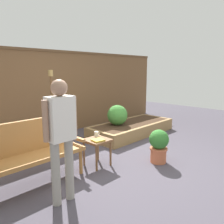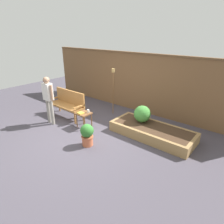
{
  "view_description": "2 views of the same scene",
  "coord_description": "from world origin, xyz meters",
  "views": [
    {
      "loc": [
        -2.9,
        -2.52,
        1.67
      ],
      "look_at": [
        0.36,
        0.65,
        0.82
      ],
      "focal_mm": 36.2,
      "sensor_mm": 36.0,
      "label": 1
    },
    {
      "loc": [
        3.86,
        -3.47,
        2.83
      ],
      "look_at": [
        0.52,
        0.59,
        0.65
      ],
      "focal_mm": 31.17,
      "sensor_mm": 36.0,
      "label": 2
    }
  ],
  "objects": [
    {
      "name": "ground_plane",
      "position": [
        0.0,
        0.0,
        0.0
      ],
      "size": [
        14.0,
        14.0,
        0.0
      ],
      "primitive_type": "plane",
      "color": "#47424C"
    },
    {
      "name": "fence_back",
      "position": [
        0.0,
        2.6,
        1.09
      ],
      "size": [
        8.4,
        0.14,
        2.16
      ],
      "color": "brown",
      "rests_on": "ground_plane"
    },
    {
      "name": "garden_bench",
      "position": [
        -1.44,
        0.52,
        0.54
      ],
      "size": [
        1.44,
        0.48,
        0.94
      ],
      "color": "#A87038",
      "rests_on": "ground_plane"
    },
    {
      "name": "side_table",
      "position": [
        -0.38,
        0.29,
        0.4
      ],
      "size": [
        0.4,
        0.4,
        0.48
      ],
      "color": "brown",
      "rests_on": "ground_plane"
    },
    {
      "name": "cup_on_table",
      "position": [
        -0.29,
        0.4,
        0.53
      ],
      "size": [
        0.12,
        0.08,
        0.1
      ],
      "color": "silver",
      "rests_on": "side_table"
    },
    {
      "name": "book_on_table",
      "position": [
        -0.44,
        0.21,
        0.49
      ],
      "size": [
        0.21,
        0.19,
        0.03
      ],
      "primitive_type": "cube",
      "rotation": [
        0.0,
        0.0,
        -0.13
      ],
      "color": "gold",
      "rests_on": "side_table"
    },
    {
      "name": "potted_boxwood",
      "position": [
        0.49,
        -0.41,
        0.34
      ],
      "size": [
        0.35,
        0.35,
        0.61
      ],
      "color": "#C66642",
      "rests_on": "ground_plane"
    },
    {
      "name": "raised_planter_bed",
      "position": [
        1.59,
        1.12,
        0.15
      ],
      "size": [
        2.4,
        1.0,
        0.3
      ],
      "color": "#997547",
      "rests_on": "ground_plane"
    },
    {
      "name": "shrub_near_bench",
      "position": [
        1.16,
        1.24,
        0.55
      ],
      "size": [
        0.51,
        0.51,
        0.51
      ],
      "color": "brown",
      "rests_on": "raised_planter_bed"
    },
    {
      "name": "tiki_torch",
      "position": [
        -0.37,
        1.73,
        1.14
      ],
      "size": [
        0.1,
        0.1,
        1.66
      ],
      "color": "brown",
      "rests_on": "ground_plane"
    },
    {
      "name": "person_by_bench",
      "position": [
        -1.43,
        -0.22,
        0.93
      ],
      "size": [
        0.47,
        0.2,
        1.56
      ],
      "color": "gray",
      "rests_on": "ground_plane"
    }
  ]
}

